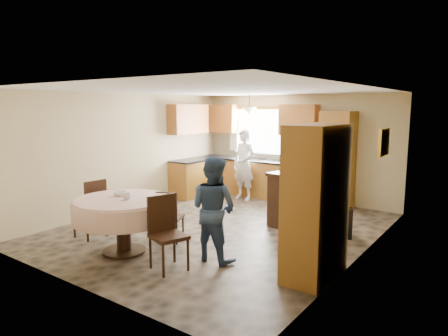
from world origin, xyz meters
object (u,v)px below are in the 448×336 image
Objects in this scene: cupboard at (316,202)px; person_dining at (213,209)px; chair_left at (92,206)px; chair_back at (169,214)px; oven_tower at (337,160)px; chair_right at (166,229)px; sideboard at (303,205)px; dining_table at (123,210)px; person_sink at (244,165)px.

person_dining is (-1.42, -0.31, -0.24)m from cupboard.
chair_back is at bearing 117.40° from chair_left.
chair_back is at bearing -8.81° from person_dining.
person_dining is (-0.35, -3.99, -0.30)m from oven_tower.
oven_tower is 2.11× the size of chair_left.
chair_right is (0.70, -0.80, 0.08)m from chair_back.
chair_left is at bearing -168.76° from cupboard.
cupboard is 1.47m from person_dining.
person_dining is (2.25, 0.42, 0.21)m from chair_left.
chair_back is at bearing -119.61° from sideboard.
dining_table is at bearing -114.28° from sideboard.
person_dining is (0.35, 0.62, 0.20)m from chair_right.
sideboard is at bearing -102.52° from person_dining.
person_dining reaches higher than chair_back.
dining_table is 0.98m from chair_left.
chair_left is at bearing 3.10° from chair_back.
person_dining reaches higher than sideboard.
chair_left is at bearing -128.20° from sideboard.
cupboard is 2.05m from chair_right.
chair_back is (-1.40, -3.82, -0.58)m from oven_tower.
oven_tower is at bearing -133.37° from chair_back.
chair_right is at bearing -98.66° from oven_tower.
person_sink is at bearing -101.41° from chair_back.
chair_back is at bearing -70.42° from person_sink.
sideboard reaches higher than dining_table.
chair_back is 0.86× the size of chair_right.
chair_back is (-1.53, -1.85, 0.00)m from sideboard.
chair_right is (1.90, -0.21, 0.00)m from chair_left.
dining_table is (-1.64, -4.56, -0.40)m from oven_tower.
person_sink reaches higher than chair_left.
oven_tower reaches higher than sideboard.
cupboard is at bearing -73.79° from oven_tower.
chair_right is 0.60× the size of person_sink.
cupboard is at bearing -166.83° from person_dining.
person_dining is at bearing -95.01° from oven_tower.
chair_right is at bearing 108.02° from chair_back.
oven_tower is at bearing 103.69° from sideboard.
oven_tower reaches higher than person_sink.
dining_table is 1.47× the size of chair_left.
sideboard is 0.87× the size of person_dining.
chair_left is at bearing 101.68° from chair_right.
sideboard is at bearing 55.74° from dining_table.
chair_back is 0.57× the size of person_dining.
chair_back is at bearing -176.84° from cupboard.
person_dining is (1.29, 0.57, 0.10)m from dining_table.
cupboard is 3.77m from chair_left.
dining_table is 0.95m from chair_right.
chair_back is 3.42m from person_sink.
person_dining is at bearing 23.81° from dining_table.
chair_right is (0.94, -0.05, -0.10)m from dining_table.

